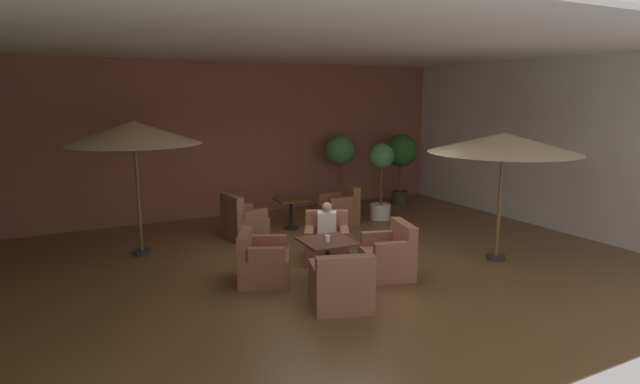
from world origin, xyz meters
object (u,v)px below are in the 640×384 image
(cafe_table_front_left, at_px, (327,248))
(iced_drink_cup, at_px, (327,239))
(armchair_front_left_south, at_px, (262,263))
(cafe_table_front_right, at_px, (291,206))
(potted_tree_mid_right, at_px, (340,155))
(potted_tree_mid_left, at_px, (381,173))
(armchair_front_left_west, at_px, (341,287))
(patio_umbrella_tall_red, at_px, (504,143))
(potted_tree_left_corner, at_px, (401,155))
(patron_blue_shirt, at_px, (327,223))
(armchair_front_right_north, at_px, (339,209))
(armchair_front_left_north, at_px, (389,257))
(patio_umbrella_center_beige, at_px, (134,133))
(armchair_front_right_east, at_px, (243,222))
(armchair_front_left_east, at_px, (327,243))

(cafe_table_front_left, height_order, iced_drink_cup, iced_drink_cup)
(iced_drink_cup, bearing_deg, cafe_table_front_left, 58.93)
(armchair_front_left_south, height_order, cafe_table_front_right, armchair_front_left_south)
(potted_tree_mid_right, bearing_deg, potted_tree_mid_left, -76.31)
(armchair_front_left_west, relative_size, patio_umbrella_tall_red, 0.39)
(armchair_front_left_west, relative_size, potted_tree_mid_left, 0.55)
(potted_tree_mid_left, bearing_deg, potted_tree_left_corner, 39.79)
(patio_umbrella_tall_red, height_order, patron_blue_shirt, patio_umbrella_tall_red)
(patron_blue_shirt, bearing_deg, potted_tree_mid_right, 57.09)
(armchair_front_right_north, relative_size, potted_tree_left_corner, 0.46)
(armchair_front_left_west, distance_m, potted_tree_left_corner, 7.15)
(cafe_table_front_right, relative_size, iced_drink_cup, 6.12)
(potted_tree_mid_left, bearing_deg, armchair_front_right_north, 173.16)
(armchair_front_left_north, height_order, potted_tree_mid_right, potted_tree_mid_right)
(patio_umbrella_center_beige, distance_m, patron_blue_shirt, 3.76)
(potted_tree_left_corner, bearing_deg, armchair_front_right_north, -156.69)
(armchair_front_left_north, relative_size, armchair_front_right_east, 1.02)
(patio_umbrella_center_beige, distance_m, iced_drink_cup, 4.01)
(cafe_table_front_right, bearing_deg, armchair_front_left_north, -87.09)
(potted_tree_mid_right, bearing_deg, armchair_front_left_north, -110.47)
(patron_blue_shirt, relative_size, iced_drink_cup, 5.93)
(armchair_front_left_north, bearing_deg, cafe_table_front_right, 92.91)
(patio_umbrella_tall_red, height_order, iced_drink_cup, patio_umbrella_tall_red)
(potted_tree_left_corner, xyz_separation_m, potted_tree_mid_right, (-1.77, 0.15, 0.09))
(iced_drink_cup, bearing_deg, potted_tree_mid_right, 58.10)
(armchair_front_left_east, height_order, patron_blue_shirt, patron_blue_shirt)
(armchair_front_left_north, relative_size, armchair_front_left_east, 0.92)
(armchair_front_left_west, relative_size, patron_blue_shirt, 1.52)
(patio_umbrella_center_beige, bearing_deg, armchair_front_left_west, -61.34)
(cafe_table_front_right, distance_m, iced_drink_cup, 3.39)
(armchair_front_left_north, bearing_deg, armchair_front_right_east, 112.43)
(cafe_table_front_right, relative_size, patron_blue_shirt, 1.03)
(patio_umbrella_center_beige, bearing_deg, armchair_front_left_south, -58.32)
(patio_umbrella_center_beige, bearing_deg, patio_umbrella_tall_red, -30.20)
(armchair_front_left_east, distance_m, patron_blue_shirt, 0.39)
(potted_tree_mid_right, distance_m, patron_blue_shirt, 4.23)
(potted_tree_left_corner, distance_m, potted_tree_mid_left, 1.88)
(potted_tree_mid_left, xyz_separation_m, potted_tree_mid_right, (-0.33, 1.35, 0.29))
(cafe_table_front_left, bearing_deg, iced_drink_cup, -121.07)
(armchair_front_left_north, relative_size, patio_umbrella_tall_red, 0.37)
(armchair_front_left_west, height_order, cafe_table_front_right, armchair_front_left_west)
(armchair_front_left_south, height_order, patio_umbrella_center_beige, patio_umbrella_center_beige)
(armchair_front_left_west, bearing_deg, armchair_front_right_north, 60.70)
(armchair_front_left_south, bearing_deg, armchair_front_left_west, -66.79)
(armchair_front_right_east, height_order, iced_drink_cup, armchair_front_right_east)
(armchair_front_left_west, distance_m, cafe_table_front_right, 4.33)
(armchair_front_left_west, height_order, iced_drink_cup, armchair_front_left_west)
(armchair_front_left_north, xyz_separation_m, patio_umbrella_center_beige, (-3.38, 3.06, 1.90))
(cafe_table_front_left, height_order, armchair_front_left_west, armchair_front_left_west)
(cafe_table_front_right, height_order, potted_tree_left_corner, potted_tree_left_corner)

